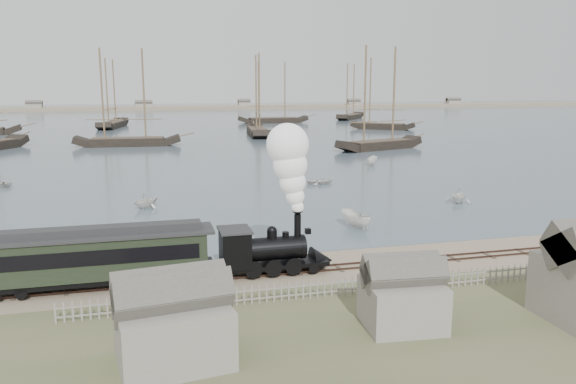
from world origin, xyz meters
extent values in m
plane|color=tan|center=(0.00, 0.00, 0.00)|extent=(600.00, 600.00, 0.00)
cube|color=#435360|center=(0.00, 170.00, 0.03)|extent=(600.00, 336.00, 0.06)
cube|color=#3E2921|center=(0.00, -2.50, 0.10)|extent=(120.00, 0.08, 0.12)
cube|color=#3E2921|center=(0.00, -1.50, 0.10)|extent=(120.00, 0.08, 0.12)
cube|color=#3E3327|center=(0.00, -2.00, 0.03)|extent=(120.00, 1.80, 0.06)
cube|color=tan|center=(0.00, 250.00, 0.00)|extent=(500.00, 20.00, 1.80)
cube|color=black|center=(-2.62, -2.00, 0.74)|extent=(7.18, 2.11, 0.26)
cylinder|color=black|center=(-3.04, -2.00, 1.80)|extent=(4.43, 1.58, 1.58)
cube|color=black|center=(-5.36, -2.00, 2.01)|extent=(1.90, 2.32, 2.43)
cube|color=#29292C|center=(-5.36, -2.00, 3.27)|extent=(2.11, 2.53, 0.13)
cylinder|color=black|center=(-1.03, -2.00, 3.22)|extent=(0.46, 0.46, 1.69)
sphere|color=black|center=(-2.83, -2.00, 3.03)|extent=(0.68, 0.68, 0.68)
cone|color=black|center=(0.76, -2.00, 0.63)|extent=(1.48, 2.11, 2.11)
cube|color=black|center=(-0.29, -2.00, 2.85)|extent=(0.37, 0.37, 0.37)
cube|color=black|center=(-14.02, -2.00, 0.73)|extent=(14.41, 2.37, 0.36)
cube|color=black|center=(-14.02, -2.00, 2.17)|extent=(13.39, 2.57, 2.57)
cube|color=black|center=(-14.02, -3.31, 2.43)|extent=(12.36, 0.06, 0.93)
cube|color=black|center=(-14.02, -0.69, 2.43)|extent=(12.36, 0.06, 0.93)
cube|color=#29292C|center=(-14.02, -2.00, 3.51)|extent=(14.41, 2.78, 0.19)
cube|color=#29292C|center=(-14.02, -2.00, 3.82)|extent=(12.87, 1.24, 0.46)
imported|color=silver|center=(-16.08, 0.53, 0.39)|extent=(3.07, 4.03, 0.78)
imported|color=silver|center=(-13.55, 11.32, 0.44)|extent=(4.49, 3.99, 0.77)
imported|color=silver|center=(-11.01, 21.33, 0.86)|extent=(3.92, 4.01, 1.60)
imported|color=silver|center=(7.14, 8.11, 0.81)|extent=(4.13, 2.49, 1.50)
imported|color=silver|center=(10.93, 30.19, 0.41)|extent=(2.49, 3.45, 0.71)
imported|color=silver|center=(22.01, 15.51, 0.88)|extent=(4.11, 4.08, 1.64)
imported|color=silver|center=(23.86, 44.12, 0.76)|extent=(3.72, 3.31, 1.41)
camera|label=1|loc=(-10.92, -37.73, 12.80)|focal=35.00mm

